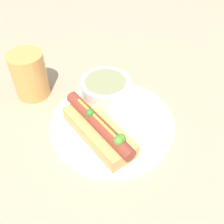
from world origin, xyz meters
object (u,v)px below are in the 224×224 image
at_px(spoon, 85,109).
at_px(hot_dog, 99,129).
at_px(soup_bowl, 106,90).
at_px(drinking_glass, 30,75).

bearing_deg(spoon, hot_dog, -168.28).
bearing_deg(spoon, soup_bowl, -71.42).
relative_size(spoon, drinking_glass, 1.27).
bearing_deg(drinking_glass, hot_dog, -21.85).
xyz_separation_m(spoon, drinking_glass, (-0.14, 0.02, 0.03)).
height_order(soup_bowl, drinking_glass, drinking_glass).
xyz_separation_m(soup_bowl, drinking_glass, (-0.17, -0.02, 0.01)).
bearing_deg(hot_dog, drinking_glass, -169.97).
distance_m(hot_dog, soup_bowl, 0.10).
bearing_deg(drinking_glass, soup_bowl, 6.02).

